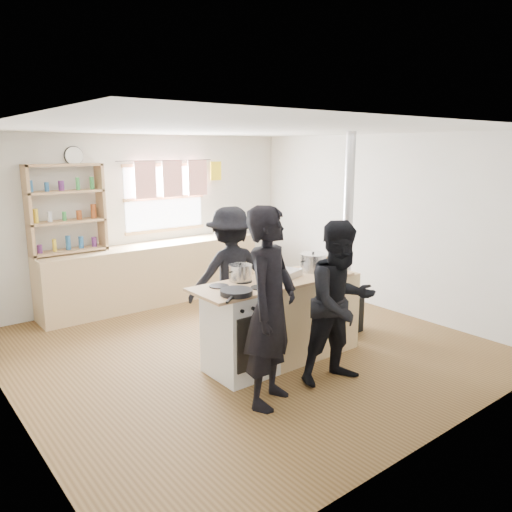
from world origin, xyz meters
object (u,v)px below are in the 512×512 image
stockpot_stove (240,273)px  flue_heater (346,281)px  person_near_right (341,303)px  person_far (231,274)px  skillet_greens (236,292)px  bread_board (327,264)px  cooking_island (283,319)px  roast_tray (286,273)px  stockpot_counter (313,262)px  thermos (217,227)px  person_near_left (270,308)px

stockpot_stove → flue_heater: 1.68m
person_near_right → person_far: bearing=106.8°
skillet_greens → flue_heater: 2.03m
bread_board → person_far: person_far is taller
cooking_island → roast_tray: (0.03, 0.01, 0.51)m
stockpot_counter → bread_board: stockpot_counter is taller
thermos → person_far: size_ratio=0.19×
bread_board → flue_heater: (0.51, 0.16, -0.32)m
thermos → person_far: 2.22m
roast_tray → stockpot_counter: size_ratio=1.31×
stockpot_stove → person_far: (0.34, 0.65, -0.20)m
roast_tray → cooking_island: bearing=-158.2°
person_near_left → skillet_greens: bearing=66.7°
skillet_greens → stockpot_counter: (1.24, 0.22, 0.07)m
thermos → roast_tray: bearing=-109.0°
roast_tray → person_near_left: person_near_left is taller
stockpot_counter → person_near_left: (-1.20, -0.69, -0.12)m
stockpot_stove → person_near_left: 0.90m
stockpot_stove → person_near_left: bearing=-109.1°
cooking_island → person_far: 0.92m
bread_board → person_near_left: 1.57m
skillet_greens → roast_tray: (0.81, 0.21, 0.01)m
roast_tray → bread_board: (0.65, 0.00, 0.01)m
cooking_island → flue_heater: flue_heater is taller
skillet_greens → stockpot_stove: stockpot_stove is taller
cooking_island → person_near_right: (0.09, -0.75, 0.35)m
stockpot_stove → stockpot_counter: (0.91, -0.16, 0.01)m
cooking_island → skillet_greens: 0.94m
thermos → cooking_island: size_ratio=0.15×
bread_board → flue_heater: 0.62m
roast_tray → bread_board: bearing=0.4°
thermos → skillet_greens: size_ratio=0.69×
roast_tray → person_near_right: bearing=-86.2°
person_near_left → person_far: bearing=39.0°
stockpot_stove → bread_board: bearing=-8.8°
thermos → skillet_greens: (-1.76, -2.96, -0.09)m
thermos → cooking_island: 3.00m
cooking_island → person_far: person_far is taller
cooking_island → bread_board: bread_board is taller
thermos → person_near_left: (-1.72, -3.42, -0.14)m
skillet_greens → roast_tray: 0.84m
bread_board → skillet_greens: bearing=-171.8°
stockpot_counter → flue_heater: 0.83m
person_near_left → person_far: size_ratio=1.12×
cooking_island → skillet_greens: bearing=-166.1°
flue_heater → cooking_island: bearing=-171.7°
stockpot_stove → thermos: bearing=61.1°
stockpot_stove → person_near_right: size_ratio=0.15×
stockpot_stove → person_near_right: (0.53, -0.94, -0.20)m
stockpot_stove → stockpot_counter: stockpot_counter is taller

